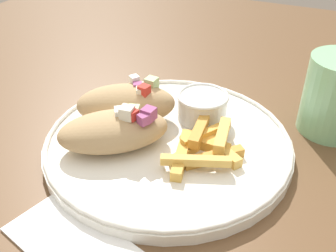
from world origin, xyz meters
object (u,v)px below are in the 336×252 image
pita_sandwich_far (127,104)px  sauce_ramekin (202,105)px  fries_pile (204,145)px  plate (168,142)px  pita_sandwich_near (114,130)px

pita_sandwich_far → sauce_ramekin: 0.10m
sauce_ramekin → fries_pile: bearing=-68.7°
plate → sauce_ramekin: 0.07m
pita_sandwich_near → fries_pile: (0.10, 0.03, -0.01)m
sauce_ramekin → pita_sandwich_far: bearing=-152.2°
pita_sandwich_near → sauce_ramekin: pita_sandwich_near is taller
pita_sandwich_near → sauce_ramekin: (0.08, 0.10, -0.00)m
plate → sauce_ramekin: bearing=70.5°
fries_pile → plate: bearing=172.7°
pita_sandwich_far → sauce_ramekin: pita_sandwich_far is taller
pita_sandwich_far → fries_pile: bearing=-38.4°
pita_sandwich_near → fries_pile: 0.11m
plate → pita_sandwich_near: bearing=-143.9°
plate → sauce_ramekin: size_ratio=4.50×
plate → pita_sandwich_near: (-0.05, -0.04, 0.03)m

